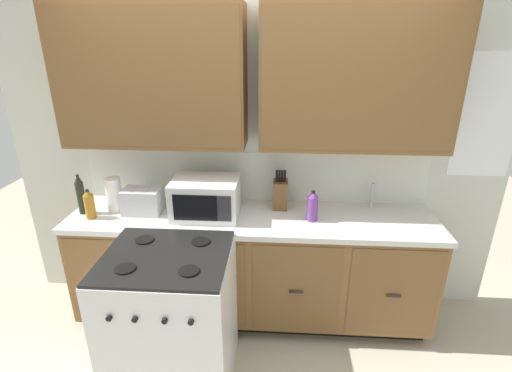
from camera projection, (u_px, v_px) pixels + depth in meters
name	position (u px, v px, depth m)	size (l,w,h in m)	color
ground_plane	(249.00, 341.00, 2.86)	(8.00, 8.00, 0.00)	#B2A893
wall_unit	(254.00, 111.00, 2.72)	(3.89, 0.40, 2.49)	silver
counter_run	(252.00, 266.00, 2.96)	(2.72, 0.64, 0.91)	black
stove_range	(172.00, 318.00, 2.41)	(0.76, 0.68, 0.95)	white
microwave	(206.00, 198.00, 2.77)	(0.48, 0.37, 0.28)	white
toaster	(142.00, 201.00, 2.82)	(0.28, 0.18, 0.19)	#B7B7BC
knife_block	(280.00, 194.00, 2.90)	(0.11, 0.14, 0.31)	brown
sink_faucet	(372.00, 195.00, 2.91)	(0.02, 0.02, 0.20)	#B2B5BA
paper_towel_roll	(114.00, 194.00, 2.85)	(0.12, 0.12, 0.26)	white
bottle_amber	(89.00, 204.00, 2.73)	(0.07, 0.07, 0.22)	#9E6619
bottle_violet	(313.00, 206.00, 2.69)	(0.08, 0.08, 0.23)	#663384
bottle_dark	(81.00, 195.00, 2.79)	(0.06, 0.06, 0.31)	black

